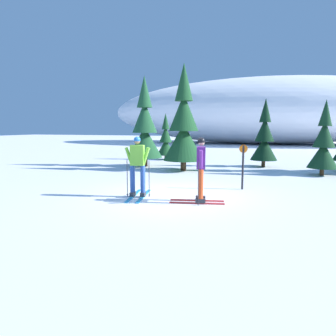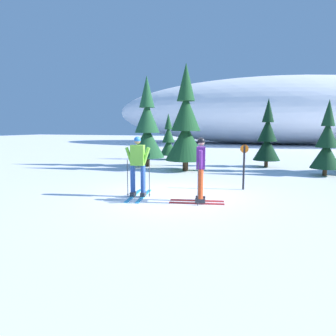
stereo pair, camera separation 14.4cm
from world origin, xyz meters
TOP-DOWN VIEW (x-y plane):
  - ground_plane at (0.00, 0.00)m, footprint 120.00×120.00m
  - skier_lime_jacket at (-0.96, -0.53)m, footprint 0.79×1.83m
  - skier_purple_jacket at (1.01, -0.58)m, footprint 1.61×0.78m
  - pine_tree_far_left at (-3.69, 9.90)m, footprint 1.17×1.17m
  - pine_tree_left at (-3.64, 6.34)m, footprint 1.87×1.87m
  - pine_tree_center_left at (-1.20, 5.41)m, footprint 2.00×2.00m
  - pine_tree_center_right at (2.51, 8.20)m, footprint 1.41×1.41m
  - pine_tree_right at (5.05, 5.93)m, footprint 1.29×1.29m
  - snow_ridge_background at (1.60, 31.82)m, footprint 40.01×16.29m
  - trail_marker_post at (1.98, 1.69)m, footprint 0.28×0.07m

SIDE VIEW (x-z plane):
  - ground_plane at x=0.00m, z-range 0.00..0.00m
  - trail_marker_post at x=1.98m, z-range 0.10..1.65m
  - skier_lime_jacket at x=-0.96m, z-range 0.05..1.91m
  - skier_purple_jacket at x=1.01m, z-range 0.05..1.91m
  - pine_tree_far_left at x=-3.69m, z-range -0.25..2.79m
  - pine_tree_right at x=5.05m, z-range -0.27..3.06m
  - pine_tree_center_right at x=2.51m, z-range -0.30..3.35m
  - pine_tree_left at x=-3.64m, z-range -0.40..4.46m
  - pine_tree_center_left at x=-1.20m, z-range -0.42..4.75m
  - snow_ridge_background at x=1.60m, z-range 0.00..8.24m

